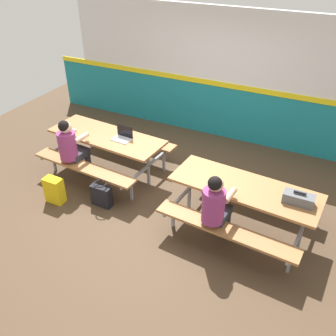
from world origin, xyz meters
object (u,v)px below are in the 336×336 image
object	(u,v)px
toolbox_grey	(299,199)
picnic_table_left	(107,143)
student_further	(216,205)
picnic_table_right	(244,196)
tote_bag_bright	(101,195)
student_nearer	(71,146)
backpack_dark	(55,190)
laptop_silver	(123,136)

from	to	relation	value
toolbox_grey	picnic_table_left	bearing A→B (deg)	172.22
student_further	picnic_table_right	bearing A→B (deg)	66.51
student_further	tote_bag_bright	bearing A→B (deg)	178.57
student_nearer	backpack_dark	distance (m)	0.79
laptop_silver	tote_bag_bright	size ratio (longest dim) A/B	0.78
picnic_table_right	backpack_dark	world-z (taller)	picnic_table_right
student_further	laptop_silver	xyz separation A→B (m)	(-2.04, 0.96, 0.08)
backpack_dark	toolbox_grey	bearing A→B (deg)	10.81
picnic_table_right	student_nearer	distance (m)	2.95
picnic_table_left	backpack_dark	xyz separation A→B (m)	(-0.27, -1.14, -0.36)
toolbox_grey	backpack_dark	bearing A→B (deg)	-169.19
picnic_table_left	backpack_dark	distance (m)	1.23
picnic_table_right	laptop_silver	bearing A→B (deg)	169.67
toolbox_grey	tote_bag_bright	size ratio (longest dim) A/B	0.93
picnic_table_left	backpack_dark	world-z (taller)	picnic_table_left
laptop_silver	toolbox_grey	world-z (taller)	laptop_silver
picnic_table_left	student_nearer	size ratio (longest dim) A/B	1.77
laptop_silver	toolbox_grey	size ratio (longest dim) A/B	0.84
picnic_table_left	tote_bag_bright	world-z (taller)	picnic_table_left
picnic_table_right	backpack_dark	xyz separation A→B (m)	(-2.88, -0.74, -0.36)
picnic_table_left	toolbox_grey	world-z (taller)	toolbox_grey
toolbox_grey	backpack_dark	distance (m)	3.72
picnic_table_left	student_nearer	xyz separation A→B (m)	(-0.34, -0.53, 0.13)
student_nearer	student_further	xyz separation A→B (m)	(2.71, -0.41, 0.00)
student_nearer	student_further	world-z (taller)	same
picnic_table_left	student_further	world-z (taller)	student_further
student_nearer	laptop_silver	distance (m)	0.87
laptop_silver	backpack_dark	xyz separation A→B (m)	(-0.61, -1.16, -0.57)
backpack_dark	tote_bag_bright	size ratio (longest dim) A/B	1.02
picnic_table_right	tote_bag_bright	distance (m)	2.23
student_nearer	tote_bag_bright	xyz separation A→B (m)	(0.80, -0.36, -0.51)
student_nearer	backpack_dark	xyz separation A→B (m)	(0.07, -0.61, -0.49)
picnic_table_right	toolbox_grey	bearing A→B (deg)	-4.24
picnic_table_left	student_further	size ratio (longest dim) A/B	1.77
picnic_table_left	toolbox_grey	distance (m)	3.37
laptop_silver	tote_bag_bright	distance (m)	1.09
student_nearer	backpack_dark	world-z (taller)	student_nearer
backpack_dark	tote_bag_bright	world-z (taller)	backpack_dark
picnic_table_left	laptop_silver	size ratio (longest dim) A/B	6.38
backpack_dark	tote_bag_bright	distance (m)	0.78
student_nearer	tote_bag_bright	bearing A→B (deg)	-24.26
picnic_table_left	picnic_table_right	distance (m)	2.64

